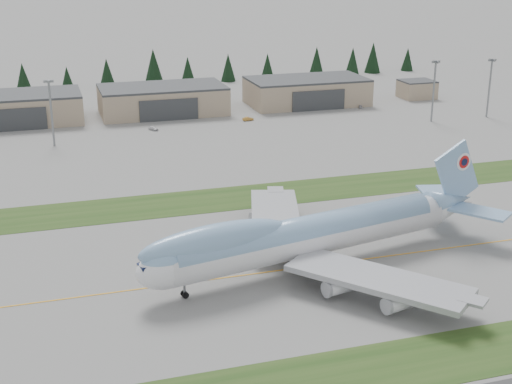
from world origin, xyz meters
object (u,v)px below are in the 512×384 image
object	(u,v)px
hangar_right	(307,91)
service_vehicle_a	(153,130)
hangar_left	(14,108)
hangar_center	(163,100)
boeing_747_freighter	(309,235)
service_vehicle_c	(361,108)
service_vehicle_b	(248,121)

from	to	relation	value
hangar_right	service_vehicle_a	bearing A→B (deg)	-158.77
hangar_left	hangar_center	xyz separation A→B (m)	(55.00, 0.00, 0.00)
boeing_747_freighter	service_vehicle_c	world-z (taller)	boeing_747_freighter
hangar_left	hangar_right	size ratio (longest dim) A/B	1.00
service_vehicle_c	hangar_right	bearing A→B (deg)	162.73
boeing_747_freighter	service_vehicle_c	distance (m)	155.97
hangar_right	service_vehicle_b	bearing A→B (deg)	-145.46
hangar_left	service_vehicle_b	distance (m)	86.19
hangar_left	hangar_right	world-z (taller)	same
hangar_left	service_vehicle_a	distance (m)	54.03
hangar_center	service_vehicle_c	xyz separation A→B (m)	(78.14, -13.76, -5.39)
boeing_747_freighter	hangar_right	size ratio (longest dim) A/B	1.72
hangar_left	hangar_center	size ratio (longest dim) A/B	1.00
hangar_center	hangar_right	distance (m)	60.00
hangar_left	service_vehicle_b	bearing A→B (deg)	-14.75
service_vehicle_c	hangar_left	bearing A→B (deg)	-165.99
service_vehicle_a	service_vehicle_c	world-z (taller)	service_vehicle_a
hangar_left	service_vehicle_c	xyz separation A→B (m)	(133.14, -13.76, -5.39)
hangar_center	service_vehicle_b	distance (m)	36.10
service_vehicle_b	boeing_747_freighter	bearing A→B (deg)	159.93
service_vehicle_a	hangar_left	bearing A→B (deg)	117.30
service_vehicle_a	service_vehicle_b	bearing A→B (deg)	-25.94
hangar_center	service_vehicle_c	size ratio (longest dim) A/B	13.08
boeing_747_freighter	hangar_left	xyz separation A→B (m)	(-57.90, 150.20, -1.76)
service_vehicle_b	hangar_center	bearing A→B (deg)	43.24
service_vehicle_a	service_vehicle_b	world-z (taller)	service_vehicle_b
service_vehicle_a	boeing_747_freighter	bearing A→B (deg)	-118.02
service_vehicle_b	hangar_right	bearing A→B (deg)	-64.38
service_vehicle_b	service_vehicle_a	bearing A→B (deg)	88.30
hangar_right	service_vehicle_c	world-z (taller)	hangar_right
hangar_center	service_vehicle_b	size ratio (longest dim) A/B	11.52
hangar_left	service_vehicle_b	world-z (taller)	hangar_left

